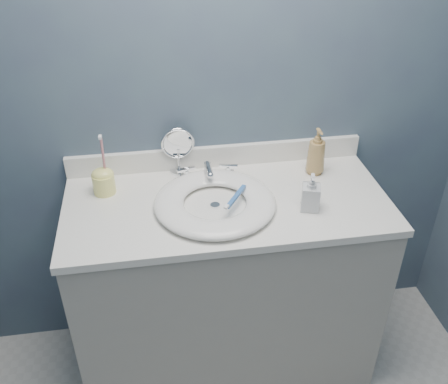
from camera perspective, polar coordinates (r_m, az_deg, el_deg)
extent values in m
cube|color=#434E65|center=(1.96, -0.96, 11.30)|extent=(2.20, 0.02, 2.40)
cube|color=#A39F95|center=(2.16, 0.31, -10.96)|extent=(1.20, 0.55, 0.85)
cube|color=white|center=(1.88, 0.35, -1.36)|extent=(1.22, 0.57, 0.03)
cube|color=white|center=(2.07, -0.84, 4.12)|extent=(1.22, 0.02, 0.09)
cylinder|color=silver|center=(1.84, -1.03, -1.54)|extent=(0.04, 0.04, 0.01)
cube|color=silver|center=(2.01, -1.90, 1.89)|extent=(0.22, 0.05, 0.01)
cylinder|color=silver|center=(2.00, -1.91, 2.60)|extent=(0.03, 0.03, 0.06)
cylinder|color=silver|center=(1.95, -1.75, 2.61)|extent=(0.02, 0.09, 0.02)
sphere|color=silver|center=(1.91, -1.57, 1.93)|extent=(0.03, 0.03, 0.03)
cylinder|color=silver|center=(2.00, -4.32, 2.08)|extent=(0.02, 0.02, 0.03)
cube|color=silver|center=(1.99, -4.35, 2.59)|extent=(0.08, 0.03, 0.01)
cylinder|color=silver|center=(2.02, 0.49, 2.48)|extent=(0.02, 0.02, 0.03)
cube|color=silver|center=(2.01, 0.50, 3.00)|extent=(0.08, 0.03, 0.01)
cylinder|color=silver|center=(2.06, -5.13, 2.46)|extent=(0.08, 0.08, 0.01)
cylinder|color=silver|center=(2.03, -5.20, 3.67)|extent=(0.01, 0.01, 0.10)
torus|color=silver|center=(2.00, -5.31, 5.59)|extent=(0.13, 0.02, 0.13)
cylinder|color=white|center=(2.00, -5.31, 5.59)|extent=(0.11, 0.01, 0.11)
imported|color=#AB864D|center=(2.03, 10.53, 4.56)|extent=(0.08, 0.08, 0.19)
imported|color=silver|center=(1.82, 9.92, -0.02)|extent=(0.08, 0.08, 0.14)
cylinder|color=#FBF67D|center=(1.95, -13.56, 0.95)|extent=(0.09, 0.09, 0.08)
ellipsoid|color=#FBF67D|center=(1.93, -13.72, 1.95)|extent=(0.09, 0.07, 0.05)
cylinder|color=#D47881|center=(1.90, -13.63, 3.90)|extent=(0.02, 0.03, 0.16)
cube|color=white|center=(1.85, -13.98, 6.10)|extent=(0.01, 0.02, 0.01)
cube|color=#3165AF|center=(1.82, 1.38, -0.53)|extent=(0.10, 0.14, 0.01)
cube|color=white|center=(1.75, 0.28, -1.71)|extent=(0.02, 0.03, 0.01)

